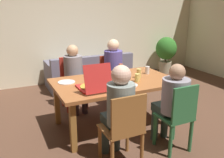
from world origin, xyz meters
TOP-DOWN VIEW (x-y plane):
  - ground_plane at (0.00, 0.00)m, footprint 20.00×20.00m
  - back_wall at (0.00, 2.66)m, footprint 7.55×0.12m
  - dining_table at (0.00, 0.00)m, footprint 1.82×1.09m
  - chair_0 at (0.40, -0.99)m, footprint 0.39×0.40m
  - person_0 at (0.40, -0.86)m, footprint 0.34×0.50m
  - chair_1 at (-0.37, -0.99)m, footprint 0.44×0.41m
  - person_1 at (-0.37, -0.86)m, footprint 0.32×0.48m
  - chair_2 at (-0.37, 1.02)m, footprint 0.41×0.41m
  - person_2 at (-0.37, 0.87)m, footprint 0.33×0.54m
  - chair_3 at (0.40, 0.96)m, footprint 0.41×0.39m
  - person_3 at (0.40, 0.83)m, footprint 0.34×0.51m
  - pizza_box_0 at (-0.44, -0.22)m, footprint 0.37×0.47m
  - plate_0 at (-0.68, 0.23)m, footprint 0.25×0.25m
  - plate_1 at (0.09, -0.30)m, footprint 0.22×0.22m
  - drinking_glass_0 at (0.33, 0.44)m, footprint 0.07×0.07m
  - drinking_glass_1 at (0.28, -0.19)m, footprint 0.07×0.07m
  - drinking_glass_2 at (0.40, -0.03)m, footprint 0.07×0.07m
  - drinking_glass_3 at (0.65, 0.11)m, footprint 0.07×0.07m
  - couch at (0.31, 2.02)m, footprint 1.87×0.91m
  - potted_plant at (2.67, 2.23)m, footprint 0.57×0.57m

SIDE VIEW (x-z plane):
  - ground_plane at x=0.00m, z-range 0.00..0.00m
  - couch at x=0.31m, z-range -0.11..0.67m
  - chair_0 at x=0.40m, z-range 0.02..0.94m
  - chair_2 at x=-0.37m, z-range 0.03..0.96m
  - chair_3 at x=0.40m, z-range 0.05..0.95m
  - chair_1 at x=-0.37m, z-range 0.04..0.96m
  - potted_plant at x=2.67m, z-range 0.10..1.10m
  - dining_table at x=0.00m, z-range 0.29..1.03m
  - person_0 at x=0.40m, z-range 0.11..1.26m
  - person_2 at x=-0.37m, z-range 0.10..1.27m
  - person_1 at x=-0.37m, z-range 0.11..1.32m
  - person_3 at x=0.40m, z-range 0.11..1.34m
  - plate_0 at x=-0.68m, z-range 0.73..0.75m
  - plate_1 at x=0.09m, z-range 0.73..0.76m
  - pizza_box_0 at x=-0.44m, z-range 0.59..0.98m
  - drinking_glass_1 at x=0.28m, z-range 0.73..0.86m
  - drinking_glass_3 at x=0.65m, z-range 0.73..0.86m
  - drinking_glass_0 at x=0.33m, z-range 0.73..0.87m
  - drinking_glass_2 at x=0.40m, z-range 0.73..0.88m
  - back_wall at x=0.00m, z-range 0.00..2.91m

